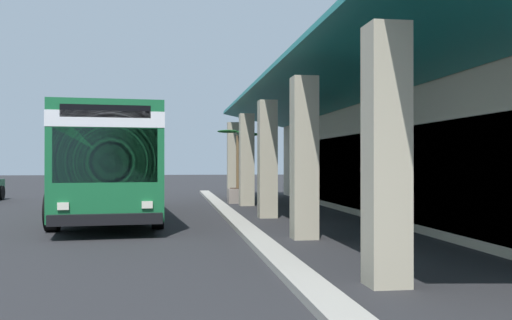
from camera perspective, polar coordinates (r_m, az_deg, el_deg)
name	(u,v)px	position (r m, az deg, el deg)	size (l,w,h in m)	color
ground	(334,210)	(21.06, 7.51, -4.84)	(120.00, 120.00, 0.00)	#262628
curb_strip	(232,216)	(18.00, -2.38, -5.44)	(30.28, 0.50, 0.12)	#9E998E
transit_bus	(107,157)	(18.90, -14.16, 0.26)	(11.40, 3.65, 3.34)	#196638
potted_palm	(238,186)	(24.55, -1.73, -2.49)	(1.60, 1.86, 3.07)	gray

